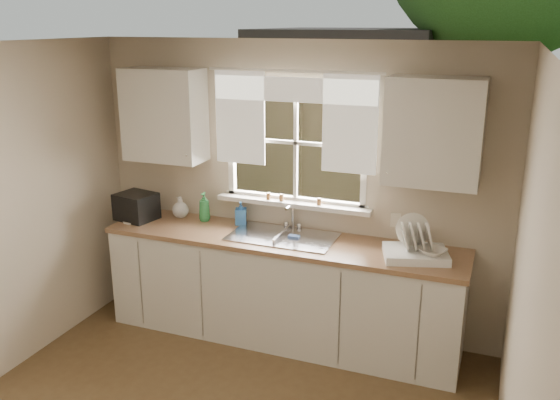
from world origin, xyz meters
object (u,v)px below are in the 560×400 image
at_px(soap_bottle_a, 204,207).
at_px(black_appliance, 136,206).
at_px(dish_rack, 416,249).
at_px(cup, 133,216).

height_order(soap_bottle_a, black_appliance, soap_bottle_a).
height_order(dish_rack, soap_bottle_a, dish_rack).
relative_size(dish_rack, cup, 4.38).
xyz_separation_m(cup, black_appliance, (0.00, 0.06, 0.07)).
height_order(dish_rack, black_appliance, dish_rack).
height_order(dish_rack, cup, dish_rack).
distance_m(dish_rack, soap_bottle_a, 1.92).
bearing_deg(cup, dish_rack, 20.52).
bearing_deg(cup, black_appliance, 109.39).
distance_m(dish_rack, cup, 2.50).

